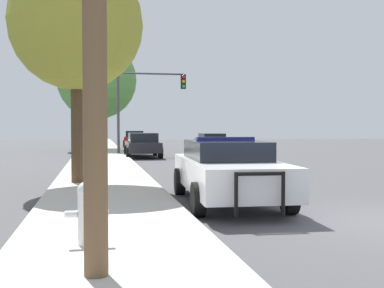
{
  "coord_description": "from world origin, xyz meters",
  "views": [
    {
      "loc": [
        -5.35,
        -7.93,
        1.77
      ],
      "look_at": [
        -1.41,
        11.73,
        1.03
      ],
      "focal_mm": 45.0,
      "sensor_mm": 36.0,
      "label": 1
    }
  ],
  "objects_px": {
    "car_background_oncoming": "(212,142)",
    "car_background_midblock": "(143,144)",
    "car_background_distant": "(135,138)",
    "tree_sidewalk_near": "(76,24)",
    "tree_sidewalk_far": "(97,80)",
    "traffic_light": "(146,95)",
    "police_car": "(227,169)",
    "fire_hydrant": "(87,211)"
  },
  "relations": [
    {
      "from": "car_background_oncoming",
      "to": "car_background_midblock",
      "type": "relative_size",
      "value": 0.91
    },
    {
      "from": "car_background_distant",
      "to": "tree_sidewalk_near",
      "type": "relative_size",
      "value": 0.67
    },
    {
      "from": "tree_sidewalk_far",
      "to": "traffic_light",
      "type": "bearing_deg",
      "value": -66.14
    },
    {
      "from": "tree_sidewalk_far",
      "to": "car_background_distant",
      "type": "bearing_deg",
      "value": 61.34
    },
    {
      "from": "traffic_light",
      "to": "car_background_distant",
      "type": "height_order",
      "value": "traffic_light"
    },
    {
      "from": "police_car",
      "to": "traffic_light",
      "type": "relative_size",
      "value": 1.05
    },
    {
      "from": "car_background_oncoming",
      "to": "fire_hydrant",
      "type": "bearing_deg",
      "value": 73.79
    },
    {
      "from": "tree_sidewalk_near",
      "to": "car_background_distant",
      "type": "bearing_deg",
      "value": 82.07
    },
    {
      "from": "fire_hydrant",
      "to": "car_background_midblock",
      "type": "distance_m",
      "value": 20.92
    },
    {
      "from": "car_background_oncoming",
      "to": "car_background_distant",
      "type": "relative_size",
      "value": 0.97
    },
    {
      "from": "car_background_distant",
      "to": "tree_sidewalk_far",
      "type": "relative_size",
      "value": 0.55
    },
    {
      "from": "police_car",
      "to": "car_background_distant",
      "type": "xyz_separation_m",
      "value": [
        0.33,
        31.2,
        -0.05
      ]
    },
    {
      "from": "police_car",
      "to": "tree_sidewalk_far",
      "type": "bearing_deg",
      "value": -80.37
    },
    {
      "from": "police_car",
      "to": "car_background_midblock",
      "type": "distance_m",
      "value": 16.81
    },
    {
      "from": "tree_sidewalk_far",
      "to": "car_background_oncoming",
      "type": "bearing_deg",
      "value": -28.89
    },
    {
      "from": "police_car",
      "to": "tree_sidewalk_near",
      "type": "relative_size",
      "value": 0.8
    },
    {
      "from": "fire_hydrant",
      "to": "tree_sidewalk_far",
      "type": "distance_m",
      "value": 29.65
    },
    {
      "from": "car_background_distant",
      "to": "car_background_midblock",
      "type": "height_order",
      "value": "car_background_midblock"
    },
    {
      "from": "fire_hydrant",
      "to": "traffic_light",
      "type": "height_order",
      "value": "traffic_light"
    },
    {
      "from": "fire_hydrant",
      "to": "tree_sidewalk_far",
      "type": "relative_size",
      "value": 0.11
    },
    {
      "from": "traffic_light",
      "to": "car_background_distant",
      "type": "relative_size",
      "value": 1.15
    },
    {
      "from": "car_background_oncoming",
      "to": "car_background_distant",
      "type": "height_order",
      "value": "car_background_distant"
    },
    {
      "from": "fire_hydrant",
      "to": "car_background_distant",
      "type": "distance_m",
      "value": 35.3
    },
    {
      "from": "police_car",
      "to": "traffic_light",
      "type": "bearing_deg",
      "value": -87.03
    },
    {
      "from": "police_car",
      "to": "tree_sidewalk_far",
      "type": "xyz_separation_m",
      "value": [
        -2.87,
        25.36,
        4.41
      ]
    },
    {
      "from": "car_background_oncoming",
      "to": "tree_sidewalk_far",
      "type": "xyz_separation_m",
      "value": [
        -7.67,
        4.23,
        4.48
      ]
    },
    {
      "from": "police_car",
      "to": "car_background_distant",
      "type": "height_order",
      "value": "police_car"
    },
    {
      "from": "fire_hydrant",
      "to": "traffic_light",
      "type": "bearing_deg",
      "value": 82.03
    },
    {
      "from": "police_car",
      "to": "fire_hydrant",
      "type": "distance_m",
      "value": 5.01
    },
    {
      "from": "fire_hydrant",
      "to": "car_background_oncoming",
      "type": "xyz_separation_m",
      "value": [
        7.91,
        25.06,
        0.1
      ]
    },
    {
      "from": "fire_hydrant",
      "to": "traffic_light",
      "type": "xyz_separation_m",
      "value": [
        3.17,
        22.66,
        3.11
      ]
    },
    {
      "from": "traffic_light",
      "to": "tree_sidewalk_far",
      "type": "height_order",
      "value": "tree_sidewalk_far"
    },
    {
      "from": "tree_sidewalk_far",
      "to": "fire_hydrant",
      "type": "bearing_deg",
      "value": -90.46
    },
    {
      "from": "car_background_midblock",
      "to": "tree_sidewalk_far",
      "type": "bearing_deg",
      "value": 107.23
    },
    {
      "from": "tree_sidewalk_near",
      "to": "fire_hydrant",
      "type": "bearing_deg",
      "value": -87.01
    },
    {
      "from": "car_background_distant",
      "to": "traffic_light",
      "type": "bearing_deg",
      "value": -86.49
    },
    {
      "from": "fire_hydrant",
      "to": "car_background_oncoming",
      "type": "height_order",
      "value": "car_background_oncoming"
    },
    {
      "from": "traffic_light",
      "to": "police_car",
      "type": "bearing_deg",
      "value": -90.22
    },
    {
      "from": "traffic_light",
      "to": "car_background_oncoming",
      "type": "distance_m",
      "value": 6.11
    },
    {
      "from": "car_background_midblock",
      "to": "traffic_light",
      "type": "bearing_deg",
      "value": 78.32
    },
    {
      "from": "traffic_light",
      "to": "tree_sidewalk_near",
      "type": "xyz_separation_m",
      "value": [
        -3.57,
        -15.01,
        1.01
      ]
    },
    {
      "from": "police_car",
      "to": "car_background_midblock",
      "type": "relative_size",
      "value": 1.13
    }
  ]
}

